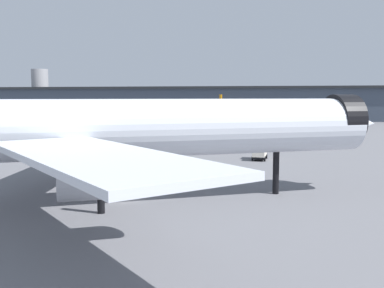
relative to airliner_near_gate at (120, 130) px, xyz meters
name	(u,v)px	position (x,y,z in m)	size (l,w,h in m)	color
ground	(124,200)	(-0.27, 2.02, -8.47)	(900.00, 900.00, 0.00)	slate
airliner_near_gate	(120,130)	(0.00, 0.00, 0.00)	(63.92, 57.21, 19.22)	silver
airliner_far_taxiway	(228,112)	(3.88, 134.91, -2.83)	(43.20, 48.10, 12.79)	white
terminal_building	(181,102)	(-24.85, 194.17, 0.21)	(254.23, 47.84, 27.48)	#3D4756
service_truck_front	(260,151)	(15.95, 38.62, -6.88)	(3.09, 5.72, 3.00)	black
baggage_cart_trailing	(96,153)	(-16.12, 36.70, -7.49)	(2.87, 2.78, 1.82)	black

